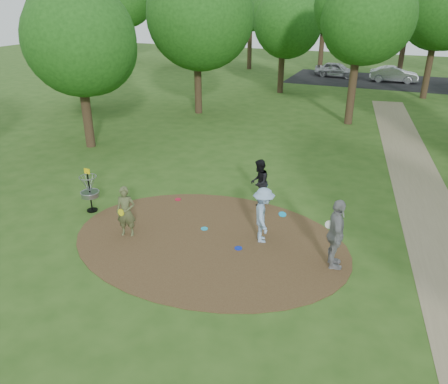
% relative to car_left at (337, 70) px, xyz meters
% --- Properties ---
extents(ground, '(100.00, 100.00, 0.00)m').
position_rel_car_left_xyz_m(ground, '(1.20, -30.49, -0.65)').
color(ground, '#2D5119').
rests_on(ground, ground).
extents(dirt_clearing, '(8.40, 8.40, 0.02)m').
position_rel_car_left_xyz_m(dirt_clearing, '(1.20, -30.49, -0.64)').
color(dirt_clearing, '#47301C').
rests_on(dirt_clearing, ground).
extents(footpath, '(7.55, 39.89, 0.01)m').
position_rel_car_left_xyz_m(footpath, '(7.70, -28.49, -0.64)').
color(footpath, '#8C7A5B').
rests_on(footpath, ground).
extents(parking_lot, '(14.00, 8.00, 0.01)m').
position_rel_car_left_xyz_m(parking_lot, '(3.20, -0.49, -0.64)').
color(parking_lot, black).
rests_on(parking_lot, ground).
extents(player_observer_with_disc, '(0.67, 0.54, 1.60)m').
position_rel_car_left_xyz_m(player_observer_with_disc, '(-1.22, -31.13, 0.15)').
color(player_observer_with_disc, '#515833').
rests_on(player_observer_with_disc, ground).
extents(player_throwing_with_disc, '(1.22, 1.26, 1.71)m').
position_rel_car_left_xyz_m(player_throwing_with_disc, '(2.69, -29.88, 0.21)').
color(player_throwing_with_disc, '#92B3DA').
rests_on(player_throwing_with_disc, ground).
extents(player_walking_with_disc, '(0.71, 0.86, 1.63)m').
position_rel_car_left_xyz_m(player_walking_with_disc, '(1.78, -27.49, 0.17)').
color(player_walking_with_disc, black).
rests_on(player_walking_with_disc, ground).
extents(player_waiting_with_disc, '(0.77, 1.25, 1.98)m').
position_rel_car_left_xyz_m(player_waiting_with_disc, '(4.86, -30.45, 0.34)').
color(player_waiting_with_disc, gray).
rests_on(player_waiting_with_disc, ground).
extents(disc_ground_cyan, '(0.22, 0.22, 0.02)m').
position_rel_car_left_xyz_m(disc_ground_cyan, '(0.79, -29.92, -0.62)').
color(disc_ground_cyan, '#1BAEDB').
rests_on(disc_ground_cyan, dirt_clearing).
extents(disc_ground_blue, '(0.22, 0.22, 0.02)m').
position_rel_car_left_xyz_m(disc_ground_blue, '(2.19, -30.60, -0.62)').
color(disc_ground_blue, '#0B24C4').
rests_on(disc_ground_blue, dirt_clearing).
extents(disc_ground_red, '(0.22, 0.22, 0.02)m').
position_rel_car_left_xyz_m(disc_ground_red, '(-0.99, -28.33, -0.62)').
color(disc_ground_red, red).
rests_on(disc_ground_red, dirt_clearing).
extents(car_left, '(3.94, 1.95, 1.29)m').
position_rel_car_left_xyz_m(car_left, '(0.00, 0.00, 0.00)').
color(car_left, '#A2A4AA').
rests_on(car_left, ground).
extents(car_right, '(3.98, 1.65, 1.28)m').
position_rel_car_left_xyz_m(car_right, '(4.86, -0.70, -0.01)').
color(car_right, '#A3A5AB').
rests_on(car_right, ground).
extents(disc_golf_basket, '(0.63, 0.63, 1.54)m').
position_rel_car_left_xyz_m(disc_golf_basket, '(-3.30, -30.19, 0.23)').
color(disc_golf_basket, black).
rests_on(disc_golf_basket, ground).
extents(tree_ring, '(37.51, 45.54, 8.82)m').
position_rel_car_left_xyz_m(tree_ring, '(3.39, -22.44, 4.52)').
color(tree_ring, '#332316').
rests_on(tree_ring, ground).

